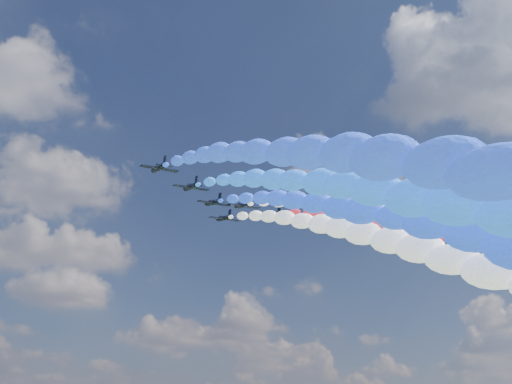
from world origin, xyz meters
name	(u,v)px	position (x,y,z in m)	size (l,w,h in m)	color
jet_0	(159,168)	(-28.65, -5.98, 106.22)	(8.49, 11.38, 2.51)	black
trail_0	(271,170)	(-28.65, -59.21, 87.18)	(6.12, 103.14, 42.29)	blue
jet_1	(191,187)	(-18.01, 2.48, 106.22)	(8.49, 11.38, 2.51)	black
trail_1	(306,198)	(-18.01, -50.76, 87.18)	(6.12, 103.14, 42.29)	#206BFF
jet_2	(213,203)	(-8.70, 10.91, 106.22)	(8.49, 11.38, 2.51)	black
trail_2	(328,219)	(-8.70, -42.32, 87.18)	(6.12, 103.14, 42.29)	blue
jet_3	(243,205)	(-1.01, 9.79, 106.22)	(8.49, 11.38, 2.51)	black
trail_3	(368,223)	(-1.01, -43.44, 87.18)	(6.12, 103.14, 42.29)	white
jet_4	(224,218)	(-0.91, 22.12, 106.22)	(8.49, 11.38, 2.51)	black
trail_4	(331,239)	(-0.91, -31.11, 87.18)	(6.12, 103.14, 42.29)	white
jet_5	(272,215)	(9.69, 13.90, 106.22)	(8.49, 11.38, 2.51)	black
trail_5	(401,236)	(9.69, -39.33, 87.18)	(6.12, 103.14, 42.29)	red
jet_6	(326,208)	(19.10, 1.85, 106.22)	(8.49, 11.38, 2.51)	black
trail_6	(485,226)	(19.10, -51.38, 87.18)	(6.12, 103.14, 42.29)	red
jet_7	(365,204)	(26.40, -5.46, 106.22)	(8.49, 11.38, 2.51)	black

